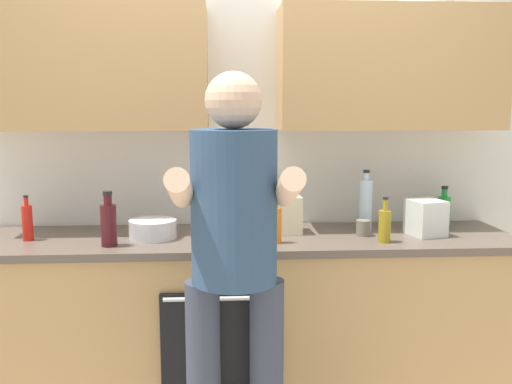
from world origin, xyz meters
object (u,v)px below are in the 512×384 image
cup_coffee (238,225)px  mixing_bowl (153,229)px  grocery_bag_produce (426,218)px  bottle_wine (109,223)px  bottle_soda (444,210)px  grocery_bag_rice (278,214)px  bottle_juice (276,224)px  person_standing (234,250)px  bottle_hotsauce (27,222)px  bottle_water (366,204)px  cup_stoneware (363,228)px  bottle_oil (385,225)px

cup_coffee → mixing_bowl: cup_coffee is taller
mixing_bowl → grocery_bag_produce: (1.43, -0.02, 0.05)m
bottle_wine → bottle_soda: size_ratio=1.18×
cup_coffee → grocery_bag_rice: grocery_bag_rice is taller
bottle_juice → cup_coffee: bearing=134.7°
bottle_juice → grocery_bag_rice: bottle_juice is taller
bottle_wine → grocery_bag_produce: bottle_wine is taller
person_standing → bottle_hotsauce: size_ratio=7.36×
bottle_juice → grocery_bag_produce: (0.80, 0.12, -0.00)m
cup_coffee → grocery_bag_produce: grocery_bag_produce is taller
bottle_wine → grocery_bag_rice: size_ratio=1.17×
bottle_hotsauce → cup_coffee: 1.07m
grocery_bag_rice → cup_coffee: bearing=-169.4°
person_standing → cup_coffee: (0.04, 0.73, -0.05)m
person_standing → mixing_bowl: bearing=120.7°
person_standing → bottle_wine: 0.80m
bottle_water → bottle_hotsauce: bottle_water is taller
cup_coffee → cup_stoneware: size_ratio=1.32×
cup_stoneware → mixing_bowl: mixing_bowl is taller
bottle_juice → cup_coffee: (-0.19, 0.19, -0.04)m
bottle_soda → bottle_oil: 0.57m
person_standing → bottle_oil: size_ratio=7.40×
bottle_juice → grocery_bag_rice: 0.23m
mixing_bowl → bottle_oil: bearing=-7.7°
bottle_water → grocery_bag_produce: bottle_water is taller
bottle_soda → grocery_bag_produce: bottle_soda is taller
cup_coffee → grocery_bag_rice: bearing=10.6°
cup_stoneware → bottle_water: bearing=71.2°
bottle_wine → cup_coffee: bearing=17.3°
person_standing → bottle_water: 1.08m
cup_coffee → bottle_wine: bearing=-162.7°
bottle_juice → cup_stoneware: size_ratio=2.98×
bottle_oil → mixing_bowl: size_ratio=0.95×
person_standing → cup_stoneware: person_standing is taller
cup_coffee → grocery_bag_produce: (0.99, -0.06, 0.04)m
bottle_soda → cup_stoneware: size_ratio=2.77×
bottle_oil → bottle_water: bearing=96.6°
person_standing → cup_stoneware: 0.97m
cup_coffee → mixing_bowl: bearing=-174.1°
mixing_bowl → bottle_wine: bearing=-141.7°
bottle_wine → cup_stoneware: bearing=6.3°
bottle_wine → cup_coffee: 0.67m
bottle_wine → bottle_hotsauce: bottle_wine is taller
bottle_wine → person_standing: bearing=-41.7°
bottle_soda → grocery_bag_rice: size_ratio=0.99×
bottle_juice → bottle_oil: (0.54, -0.02, -0.01)m
bottle_oil → cup_coffee: 0.76m
bottle_water → grocery_bag_rice: 0.48m
bottle_soda → cup_stoneware: bottle_soda is taller
grocery_bag_rice → grocery_bag_produce: grocery_bag_rice is taller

